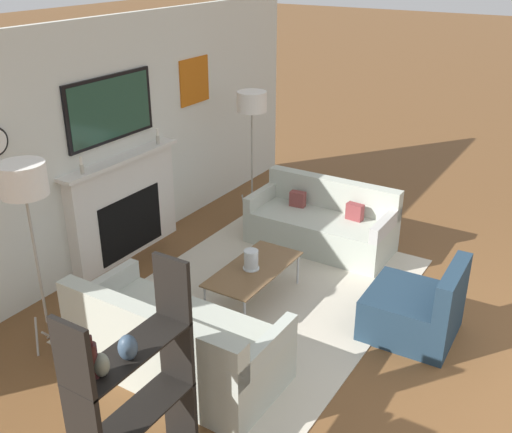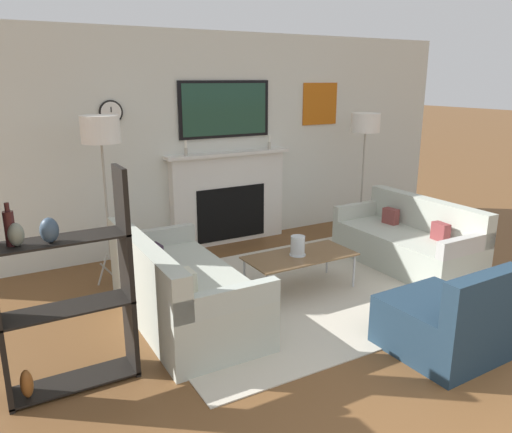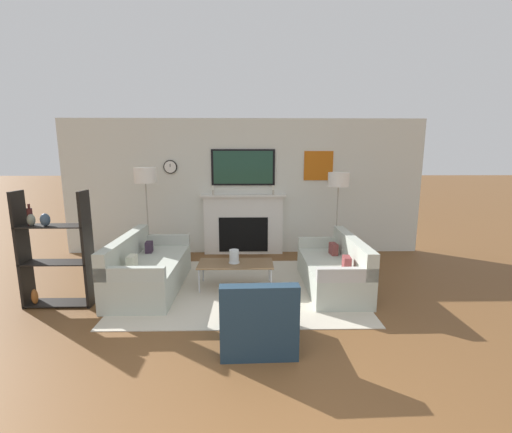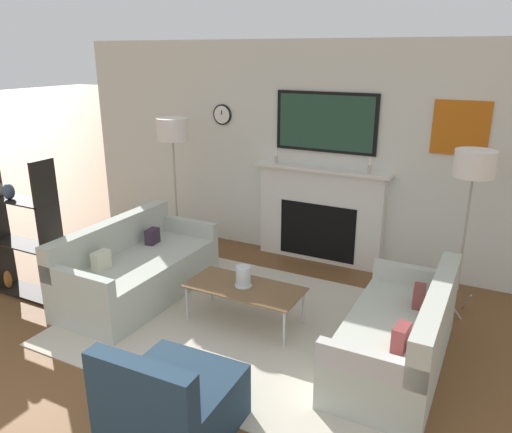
# 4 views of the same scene
# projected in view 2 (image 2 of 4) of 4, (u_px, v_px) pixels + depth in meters

# --- Properties ---
(fireplace_wall) EXTENTS (7.23, 0.28, 2.70)m
(fireplace_wall) POSITION_uv_depth(u_px,v_px,m) (225.00, 150.00, 6.52)
(fireplace_wall) COLOR silver
(fireplace_wall) RESTS_ON ground_plane
(area_rug) EXTENTS (3.44, 2.57, 0.01)m
(area_rug) POSITION_uv_depth(u_px,v_px,m) (309.00, 289.00, 5.22)
(area_rug) COLOR beige
(area_rug) RESTS_ON ground_plane
(couch_left) EXTENTS (0.89, 1.82, 0.81)m
(couch_left) POSITION_uv_depth(u_px,v_px,m) (181.00, 291.00, 4.47)
(couch_left) COLOR #B3B9AA
(couch_left) RESTS_ON ground_plane
(couch_right) EXTENTS (0.79, 1.72, 0.78)m
(couch_right) POSITION_uv_depth(u_px,v_px,m) (408.00, 243.00, 5.82)
(couch_right) COLOR #B3B9AA
(couch_right) RESTS_ON ground_plane
(armchair) EXTENTS (0.80, 0.83, 0.78)m
(armchair) POSITION_uv_depth(u_px,v_px,m) (446.00, 323.00, 3.95)
(armchair) COLOR #1E3344
(armchair) RESTS_ON ground_plane
(coffee_table) EXTENTS (1.14, 0.54, 0.38)m
(coffee_table) POSITION_uv_depth(u_px,v_px,m) (300.00, 257.00, 5.11)
(coffee_table) COLOR brown
(coffee_table) RESTS_ON ground_plane
(hurricane_candle) EXTENTS (0.17, 0.17, 0.20)m
(hurricane_candle) POSITION_uv_depth(u_px,v_px,m) (298.00, 247.00, 5.08)
(hurricane_candle) COLOR silver
(hurricane_candle) RESTS_ON coffee_table
(floor_lamp_left) EXTENTS (0.39, 0.39, 1.79)m
(floor_lamp_left) POSITION_uv_depth(u_px,v_px,m) (101.00, 132.00, 4.97)
(floor_lamp_left) COLOR #9E998E
(floor_lamp_left) RESTS_ON ground_plane
(floor_lamp_right) EXTENTS (0.38, 0.38, 1.70)m
(floor_lamp_right) POSITION_uv_depth(u_px,v_px,m) (366.00, 125.00, 6.64)
(floor_lamp_right) COLOR #9E998E
(floor_lamp_right) RESTS_ON ground_plane
(shelf_unit) EXTENTS (0.89, 0.28, 1.56)m
(shelf_unit) POSITION_uv_depth(u_px,v_px,m) (61.00, 289.00, 3.38)
(shelf_unit) COLOR black
(shelf_unit) RESTS_ON ground_plane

